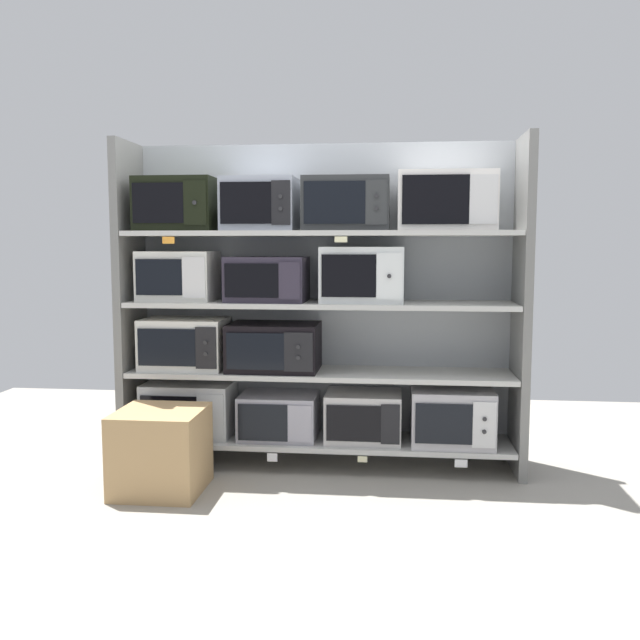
{
  "coord_description": "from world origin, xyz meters",
  "views": [
    {
      "loc": [
        0.45,
        -4.14,
        1.35
      ],
      "look_at": [
        0.0,
        0.0,
        0.9
      ],
      "focal_mm": 38.96,
      "sensor_mm": 36.0,
      "label": 1
    }
  ],
  "objects": [
    {
      "name": "microwave_9",
      "position": [
        -0.86,
        -0.0,
        1.6
      ],
      "size": [
        0.47,
        0.4,
        0.32
      ],
      "color": "black",
      "rests_on": "shelf_3"
    },
    {
      "name": "microwave_3",
      "position": [
        0.8,
        -0.0,
        0.33
      ],
      "size": [
        0.48,
        0.43,
        0.33
      ],
      "color": "#A5A3A8",
      "rests_on": "shelf_0"
    },
    {
      "name": "microwave_6",
      "position": [
        -0.87,
        -0.0,
        1.16
      ],
      "size": [
        0.45,
        0.35,
        0.3
      ],
      "color": "silver",
      "rests_on": "shelf_2"
    },
    {
      "name": "upright_right",
      "position": [
        1.19,
        0.0,
        0.99
      ],
      "size": [
        0.05,
        0.44,
        1.98
      ],
      "primitive_type": "cube",
      "color": "slate",
      "rests_on": "ground"
    },
    {
      "name": "upright_left",
      "position": [
        -1.19,
        0.0,
        0.99
      ],
      "size": [
        0.05,
        0.44,
        1.98
      ],
      "primitive_type": "cube",
      "color": "slate",
      "rests_on": "ground"
    },
    {
      "name": "shelf_3",
      "position": [
        0.0,
        0.0,
        1.42
      ],
      "size": [
        2.31,
        0.44,
        0.03
      ],
      "primitive_type": "cube",
      "color": "beige"
    },
    {
      "name": "microwave_12",
      "position": [
        0.74,
        -0.0,
        1.61
      ],
      "size": [
        0.56,
        0.34,
        0.34
      ],
      "color": "silver",
      "rests_on": "shelf_3"
    },
    {
      "name": "price_tag_3",
      "position": [
        0.84,
        -0.22,
        0.11
      ],
      "size": [
        0.07,
        0.0,
        0.05
      ],
      "primitive_type": "cube",
      "color": "white"
    },
    {
      "name": "microwave_10",
      "position": [
        -0.36,
        -0.0,
        1.59
      ],
      "size": [
        0.43,
        0.36,
        0.32
      ],
      "color": "#979EAD",
      "rests_on": "shelf_3"
    },
    {
      "name": "price_tag_1",
      "position": [
        -0.26,
        -0.22,
        0.11
      ],
      "size": [
        0.06,
        0.0,
        0.05
      ],
      "primitive_type": "cube",
      "color": "white"
    },
    {
      "name": "price_tag_4",
      "position": [
        -0.86,
        -0.22,
        1.38
      ],
      "size": [
        0.07,
        0.0,
        0.04
      ],
      "primitive_type": "cube",
      "color": "orange"
    },
    {
      "name": "shelf_1",
      "position": [
        0.0,
        0.0,
        0.58
      ],
      "size": [
        2.31,
        0.44,
        0.03
      ],
      "primitive_type": "cube",
      "color": "beige"
    },
    {
      "name": "microwave_4",
      "position": [
        -0.84,
        -0.0,
        0.75
      ],
      "size": [
        0.51,
        0.37,
        0.31
      ],
      "color": "silver",
      "rests_on": "shelf_1"
    },
    {
      "name": "microwave_1",
      "position": [
        -0.26,
        -0.0,
        0.3
      ],
      "size": [
        0.47,
        0.35,
        0.27
      ],
      "color": "#9E9CA8",
      "rests_on": "shelf_0"
    },
    {
      "name": "microwave_2",
      "position": [
        0.27,
        -0.0,
        0.32
      ],
      "size": [
        0.46,
        0.36,
        0.29
      ],
      "color": "#BBB8B7",
      "rests_on": "shelf_0"
    },
    {
      "name": "microwave_11",
      "position": [
        0.16,
        -0.0,
        1.59
      ],
      "size": [
        0.5,
        0.36,
        0.31
      ],
      "color": "#2C2E2F",
      "rests_on": "shelf_3"
    },
    {
      "name": "shelf_0",
      "position": [
        0.0,
        0.0,
        0.15
      ],
      "size": [
        2.31,
        0.44,
        0.03
      ],
      "primitive_type": "cube",
      "color": "beige",
      "rests_on": "ground"
    },
    {
      "name": "price_tag_5",
      "position": [
        0.14,
        -0.22,
        1.39
      ],
      "size": [
        0.07,
        0.0,
        0.03
      ],
      "primitive_type": "cube",
      "color": "beige"
    },
    {
      "name": "shipping_carton",
      "position": [
        -0.82,
        -0.54,
        0.23
      ],
      "size": [
        0.46,
        0.46,
        0.45
      ],
      "primitive_type": "cube",
      "color": "tan",
      "rests_on": "ground"
    },
    {
      "name": "ground",
      "position": [
        0.0,
        -1.0,
        -0.01
      ],
      "size": [
        6.31,
        6.0,
        0.02
      ],
      "primitive_type": "cube",
      "color": "gray"
    },
    {
      "name": "microwave_5",
      "position": [
        -0.28,
        -0.0,
        0.73
      ],
      "size": [
        0.54,
        0.4,
        0.29
      ],
      "color": "black",
      "rests_on": "shelf_1"
    },
    {
      "name": "shelf_2",
      "position": [
        0.0,
        0.0,
        1.0
      ],
      "size": [
        2.31,
        0.44,
        0.03
      ],
      "primitive_type": "cube",
      "color": "beige"
    },
    {
      "name": "price_tag_0",
      "position": [
        -0.85,
        -0.22,
        0.12
      ],
      "size": [
        0.09,
        0.0,
        0.03
      ],
      "primitive_type": "cube",
      "color": "orange"
    },
    {
      "name": "microwave_0",
      "position": [
        -0.82,
        -0.0,
        0.33
      ],
      "size": [
        0.55,
        0.35,
        0.33
      ],
      "color": "#BABCBC",
      "rests_on": "shelf_0"
    },
    {
      "name": "price_tag_2",
      "position": [
        0.27,
        -0.22,
        0.12
      ],
      "size": [
        0.06,
        0.0,
        0.03
      ],
      "primitive_type": "cube",
      "color": "beige"
    },
    {
      "name": "microwave_8",
      "position": [
        0.25,
        -0.0,
        1.18
      ],
      "size": [
        0.49,
        0.38,
        0.33
      ],
      "color": "silver",
      "rests_on": "shelf_2"
    },
    {
      "name": "microwave_7",
      "position": [
        -0.32,
        -0.0,
        1.15
      ],
      "size": [
        0.47,
        0.39,
        0.27
      ],
      "color": "#2D2735",
      "rests_on": "shelf_2"
    },
    {
      "name": "back_panel",
      "position": [
        0.0,
        0.24,
        0.99
      ],
      "size": [
        2.51,
        0.04,
        1.98
      ],
      "primitive_type": "cube",
      "color": "#9EA3A8",
      "rests_on": "ground"
    }
  ]
}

